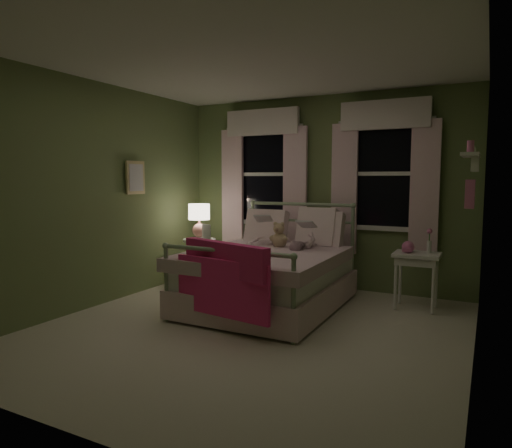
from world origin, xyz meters
The scene contains 18 objects.
room_shell centered at (0.00, 0.00, 1.30)m, with size 4.20×4.20×4.20m.
bed centered at (-0.17, 0.83, 0.38)m, with size 1.58×2.04×1.18m.
pink_throw centered at (-0.17, -0.19, 0.61)m, with size 1.09×0.43×0.71m.
child_left centered at (-0.45, 1.26, 0.98)m, with size 0.30×0.19×0.81m, color #F7D1DD.
child_right centered at (0.11, 1.26, 0.94)m, with size 0.36×0.28×0.75m, color #F7D1DD.
book_left centered at (-0.45, 1.01, 0.96)m, with size 0.20×0.27×0.03m, color beige.
book_right centered at (0.11, 1.01, 0.92)m, with size 0.20×0.27×0.02m, color beige.
teddy_bear centered at (-0.17, 1.10, 0.79)m, with size 0.23×0.19×0.31m.
nightstand_left centered at (-1.52, 1.38, 0.42)m, with size 0.46×0.46×0.65m.
table_lamp centered at (-1.52, 1.38, 0.95)m, with size 0.29×0.29×0.47m.
book_nightstand centered at (-1.42, 1.30, 0.66)m, with size 0.16×0.22×0.02m, color beige.
nightstand_right centered at (1.36, 1.51, 0.55)m, with size 0.50×0.40×0.64m.
pink_toy centered at (1.26, 1.50, 0.71)m, with size 0.14×0.20×0.14m.
bud_vase centered at (1.48, 1.56, 0.79)m, with size 0.06×0.06×0.28m.
window_left centered at (-0.85, 2.03, 1.62)m, with size 1.34×0.13×1.96m.
window_right centered at (0.85, 2.03, 1.62)m, with size 1.34×0.13×1.96m.
wall_shelf centered at (1.90, 0.70, 1.52)m, with size 0.15×0.50×0.60m.
framed_picture centered at (-1.95, 0.60, 1.50)m, with size 0.03×0.32×0.42m.
Camera 1 is at (2.06, -3.86, 1.49)m, focal length 32.00 mm.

